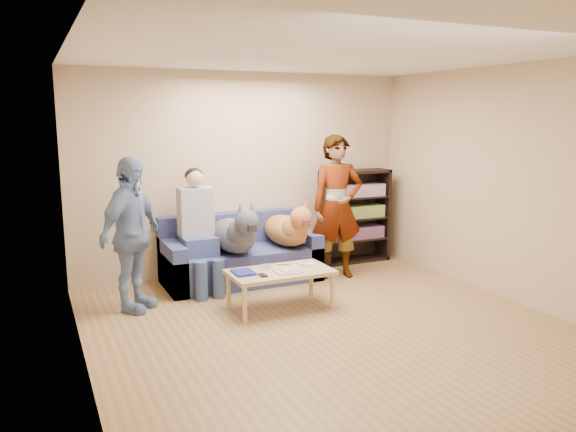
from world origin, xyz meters
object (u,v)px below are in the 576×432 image
dog_gray (235,234)px  bookshelf (354,214)px  sofa (240,259)px  coffee_table (280,275)px  camera_silver (266,267)px  notebook_blue (243,272)px  person_seated (198,225)px  person_standing_right (337,207)px  person_standing_left (131,235)px  dog_tan (288,229)px

dog_gray → bookshelf: (1.94, 0.48, 0.02)m
sofa → coffee_table: sofa is taller
camera_silver → dog_gray: bearing=94.3°
notebook_blue → person_seated: size_ratio=0.18×
notebook_blue → person_seated: 1.06m
notebook_blue → bookshelf: size_ratio=0.20×
coffee_table → person_standing_right: bearing=35.3°
person_standing_left → person_seated: (0.84, 0.42, -0.04)m
person_standing_left → person_seated: person_standing_left is taller
dog_gray → bookshelf: 2.00m
dog_tan → bookshelf: bookshelf is taller
person_standing_right → notebook_blue: 1.79m
dog_gray → bookshelf: bookshelf is taller
person_standing_right → coffee_table: (-1.15, -0.81, -0.53)m
person_standing_right → person_seated: 1.76m
camera_silver → bookshelf: (1.88, 1.28, 0.23)m
person_standing_right → coffee_table: size_ratio=1.65×
dog_tan → person_standing_right: bearing=-15.1°
person_standing_right → notebook_blue: bearing=-143.4°
person_standing_left → dog_gray: 1.30m
sofa → person_seated: person_seated is taller
sofa → dog_gray: (-0.14, -0.25, 0.38)m
sofa → dog_gray: bearing=-119.6°
person_standing_right → dog_tan: size_ratio=1.54×
person_standing_right → notebook_blue: person_standing_right is taller
camera_silver → notebook_blue: bearing=-166.0°
person_seated → bookshelf: bearing=8.7°
bookshelf → coffee_table: bearing=-141.6°
notebook_blue → dog_gray: 0.92m
dog_tan → bookshelf: bearing=19.0°
person_standing_left → notebook_blue: bearing=-74.7°
person_standing_left → bookshelf: bearing=-32.5°
dog_gray → camera_silver: bearing=-85.7°
person_standing_right → notebook_blue: (-1.55, -0.76, -0.47)m
coffee_table → bookshelf: size_ratio=0.85×
person_standing_left → dog_gray: bearing=-32.8°
dog_gray → dog_tan: (0.73, 0.07, -0.01)m
person_standing_left → person_seated: 0.94m
notebook_blue → dog_gray: dog_gray is taller
notebook_blue → dog_tan: size_ratio=0.22×
sofa → person_standing_right: bearing=-16.3°
person_seated → dog_tan: size_ratio=1.25×
person_standing_right → coffee_table: bearing=-134.4°
person_standing_right → sofa: person_standing_right is taller
camera_silver → person_standing_left: bearing=159.6°
notebook_blue → coffee_table: notebook_blue is taller
coffee_table → bookshelf: 2.27m
notebook_blue → dog_gray: size_ratio=0.20×
coffee_table → person_standing_left: bearing=157.0°
coffee_table → person_seated: bearing=119.8°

